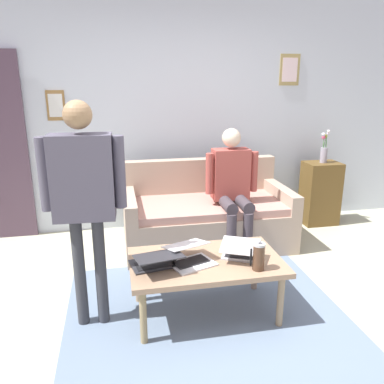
% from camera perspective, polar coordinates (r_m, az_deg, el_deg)
% --- Properties ---
extents(ground_plane, '(7.68, 7.68, 0.00)m').
position_cam_1_polar(ground_plane, '(3.06, 3.46, -18.93)').
color(ground_plane, '#B4B499').
extents(area_rug, '(2.13, 1.97, 0.01)m').
position_cam_1_polar(area_rug, '(3.12, 2.39, -18.11)').
color(area_rug, slate).
rests_on(area_rug, ground_plane).
extents(back_wall, '(7.04, 0.11, 2.70)m').
position_cam_1_polar(back_wall, '(4.67, -3.22, 11.27)').
color(back_wall, silver).
rests_on(back_wall, ground_plane).
extents(couch, '(1.76, 0.92, 0.88)m').
position_cam_1_polar(couch, '(4.28, 2.06, -3.61)').
color(couch, tan).
rests_on(couch, ground_plane).
extents(coffee_table, '(1.14, 0.68, 0.46)m').
position_cam_1_polar(coffee_table, '(2.99, 2.03, -10.66)').
color(coffee_table, '#9F7E61').
rests_on(coffee_table, ground_plane).
extents(laptop_left, '(0.40, 0.40, 0.14)m').
position_cam_1_polar(laptop_left, '(2.91, -0.30, -9.46)').
color(laptop_left, silver).
rests_on(laptop_left, coffee_table).
extents(laptop_center, '(0.39, 0.41, 0.15)m').
position_cam_1_polar(laptop_center, '(3.01, 7.17, -8.64)').
color(laptop_center, silver).
rests_on(laptop_center, coffee_table).
extents(laptop_right, '(0.39, 0.41, 0.14)m').
position_cam_1_polar(laptop_right, '(2.85, -5.34, -10.03)').
color(laptop_right, '#28282D').
rests_on(laptop_right, coffee_table).
extents(french_press, '(0.11, 0.09, 0.23)m').
position_cam_1_polar(french_press, '(2.83, 9.70, -9.25)').
color(french_press, '#4C3323').
rests_on(french_press, coffee_table).
extents(side_shelf, '(0.42, 0.32, 0.78)m').
position_cam_1_polar(side_shelf, '(5.09, 18.20, -0.16)').
color(side_shelf, brown).
rests_on(side_shelf, ground_plane).
extents(flower_vase, '(0.09, 0.09, 0.40)m').
position_cam_1_polar(flower_vase, '(4.97, 18.75, 5.82)').
color(flower_vase, '#9690A2').
rests_on(flower_vase, side_shelf).
extents(person_standing, '(0.58, 0.21, 1.63)m').
position_cam_1_polar(person_standing, '(2.75, -15.58, 0.54)').
color(person_standing, '#34363C').
rests_on(person_standing, ground_plane).
extents(person_seated, '(0.55, 0.51, 1.28)m').
position_cam_1_polar(person_seated, '(4.00, 5.95, 1.23)').
color(person_seated, '#3E363D').
rests_on(person_seated, ground_plane).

